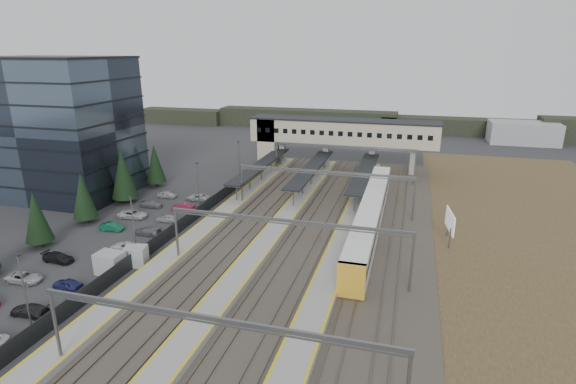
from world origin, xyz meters
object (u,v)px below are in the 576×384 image
(relay_cabin_far, at_px, (136,256))
(footbridge, at_px, (330,134))
(office_building, at_px, (57,127))
(billboard, at_px, (450,222))
(train, at_px, (371,215))
(relay_cabin_near, at_px, (110,263))

(relay_cabin_far, xyz_separation_m, footbridge, (14.33, 52.15, 6.75))
(footbridge, bearing_deg, relay_cabin_far, -105.36)
(office_building, bearing_deg, footbridge, 34.47)
(relay_cabin_far, height_order, footbridge, footbridge)
(relay_cabin_far, distance_m, billboard, 41.41)
(train, xyz_separation_m, billboard, (10.86, -2.16, 0.80))
(footbridge, bearing_deg, office_building, -145.53)
(relay_cabin_near, distance_m, billboard, 44.10)
(relay_cabin_far, height_order, billboard, billboard)
(office_building, height_order, footbridge, office_building)
(train, distance_m, billboard, 11.10)
(relay_cabin_near, xyz_separation_m, relay_cabin_far, (1.68, 2.68, -0.11))
(relay_cabin_far, height_order, train, train)
(office_building, xyz_separation_m, footbridge, (43.70, 30.00, -4.26))
(relay_cabin_near, height_order, billboard, billboard)
(office_building, height_order, billboard, office_building)
(relay_cabin_near, distance_m, footbridge, 57.50)
(train, bearing_deg, office_building, 177.46)
(train, bearing_deg, relay_cabin_near, -141.72)
(relay_cabin_near, relative_size, relay_cabin_far, 1.07)
(office_building, height_order, train, office_building)
(relay_cabin_near, height_order, footbridge, footbridge)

